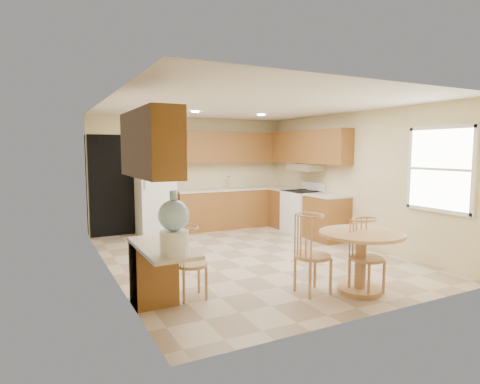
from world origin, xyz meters
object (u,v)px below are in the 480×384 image
refrigerator (155,196)px  stove (302,211)px  chair_table_b (373,250)px  chair_table_a (318,247)px  chair_desk (194,256)px  dining_table (361,253)px  water_crock (174,226)px

refrigerator → stove: size_ratio=1.52×
chair_table_b → stove: bearing=-120.6°
chair_table_a → chair_desk: (-1.41, 0.54, -0.07)m
dining_table → chair_table_a: chair_table_a is taller
chair_table_b → water_crock: water_crock is taller
refrigerator → dining_table: (1.36, -4.54, -0.32)m
stove → chair_desk: bearing=-142.9°
dining_table → chair_desk: (-1.96, 0.69, 0.03)m
stove → chair_desk: stove is taller
dining_table → chair_desk: chair_desk is taller
chair_table_b → chair_desk: size_ratio=1.06×
refrigerator → water_crock: refrigerator is taller
refrigerator → dining_table: size_ratio=1.59×
stove → water_crock: (-3.92, -3.30, 0.58)m
dining_table → chair_table_b: (0.05, -0.15, 0.06)m
chair_table_a → chair_desk: chair_table_a is taller
dining_table → chair_table_b: bearing=-71.4°
chair_table_a → chair_desk: 1.51m
dining_table → chair_desk: bearing=160.5°
refrigerator → water_crock: bearing=-103.1°
stove → dining_table: 3.65m
water_crock → refrigerator: bearing=76.9°
refrigerator → chair_desk: refrigerator is taller
refrigerator → chair_table_b: refrigerator is taller
chair_table_a → dining_table: bearing=74.4°
chair_table_b → water_crock: bearing=-11.6°
refrigerator → stove: refrigerator is taller
chair_desk → chair_table_b: bearing=69.7°
stove → chair_table_a: bearing=-123.2°
stove → dining_table: size_ratio=1.05×
refrigerator → chair_table_a: 4.46m
chair_table_a → water_crock: (-1.86, -0.13, 0.45)m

